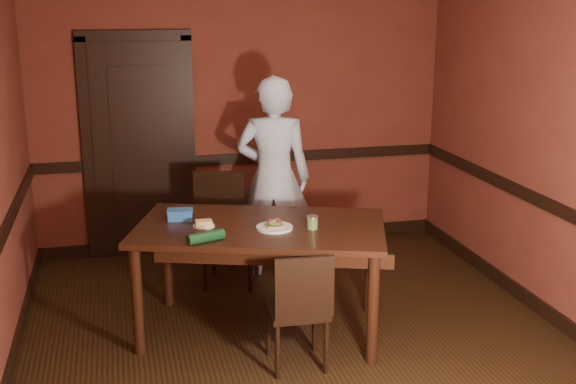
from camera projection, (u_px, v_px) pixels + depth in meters
name	position (u px, v px, depth m)	size (l,w,h in m)	color
floor	(299.00, 343.00, 5.26)	(4.00, 4.50, 0.01)	black
wall_back	(242.00, 113.00, 7.02)	(4.00, 0.02, 2.70)	maroon
wall_front	(445.00, 287.00, 2.80)	(4.00, 0.02, 2.70)	maroon
wall_right	(560.00, 149.00, 5.36)	(0.02, 4.50, 2.70)	maroon
dado_back	(243.00, 158.00, 7.12)	(4.00, 0.03, 0.10)	black
dado_right	(553.00, 207.00, 5.47)	(0.03, 4.50, 0.10)	black
baseboard_back	(245.00, 239.00, 7.34)	(4.00, 0.03, 0.12)	black
baseboard_left	(10.00, 367.00, 4.79)	(0.03, 4.50, 0.12)	black
baseboard_right	(542.00, 309.00, 5.69)	(0.03, 4.50, 0.12)	black
door	(139.00, 144.00, 6.83)	(1.05, 0.07, 2.20)	black
dining_table	(261.00, 279.00, 5.34)	(1.79, 1.01, 0.84)	black
chair_far	(231.00, 230.00, 6.25)	(0.45, 0.45, 0.97)	black
chair_near	(297.00, 307.00, 4.85)	(0.39, 0.39, 0.84)	black
person	(274.00, 178.00, 6.37)	(0.66, 0.43, 1.80)	silver
sandwich_plate	(274.00, 226.00, 5.14)	(0.26, 0.26, 0.07)	silver
sauce_jar	(312.00, 222.00, 5.14)	(0.08, 0.08, 0.10)	#507D3B
cheese_saucer	(204.00, 224.00, 5.19)	(0.16, 0.16, 0.05)	silver
food_tub	(180.00, 214.00, 5.35)	(0.20, 0.15, 0.08)	#2D6DBD
wrapped_veg	(206.00, 237.00, 4.86)	(0.07, 0.07, 0.26)	#0F3819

